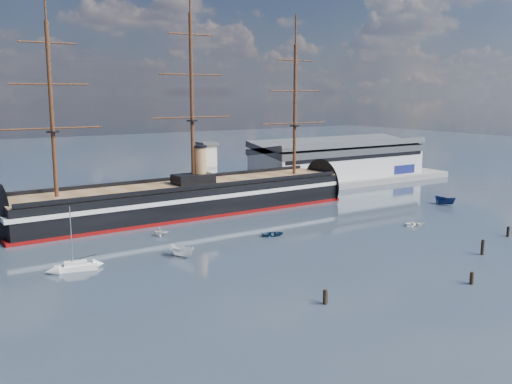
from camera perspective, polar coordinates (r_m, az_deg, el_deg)
ground at (r=134.77m, az=0.69°, el=-3.26°), size 600.00×600.00×0.00m
quay at (r=169.95m, az=-3.21°, el=-0.51°), size 180.00×18.00×2.00m
warehouse at (r=199.66m, az=8.26°, el=3.28°), size 63.00×21.00×11.60m
quay_tower at (r=162.51m, az=-4.86°, el=2.47°), size 5.00×5.00×15.00m
warship at (r=145.37m, az=-7.57°, el=-0.75°), size 113.11×18.82×53.94m
sailboat at (r=105.34m, az=-17.58°, el=-7.10°), size 7.49×3.78×11.51m
motorboat_a at (r=109.41m, az=-7.40°, el=-6.47°), size 7.40×4.59×2.78m
motorboat_b at (r=124.12m, az=1.72°, el=-4.42°), size 1.94×3.27×1.43m
motorboat_d at (r=125.84m, az=-9.49°, el=-4.35°), size 5.34×5.91×2.05m
motorboat_e at (r=138.34m, az=15.60°, el=-3.28°), size 2.22×3.19×1.38m
motorboat_f at (r=166.75m, az=18.37°, el=-1.21°), size 7.49×4.10×2.84m
piling_near_left at (r=86.11m, az=6.91°, el=-11.06°), size 0.64×0.64×2.93m
piling_near_mid at (r=100.09m, az=20.72°, el=-8.62°), size 0.64×0.64×2.78m
piling_near_right at (r=118.35m, az=21.67°, el=-5.85°), size 0.64×0.64×3.69m
piling_far_right at (r=135.06m, az=23.87°, el=-4.09°), size 0.64×0.64×2.92m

